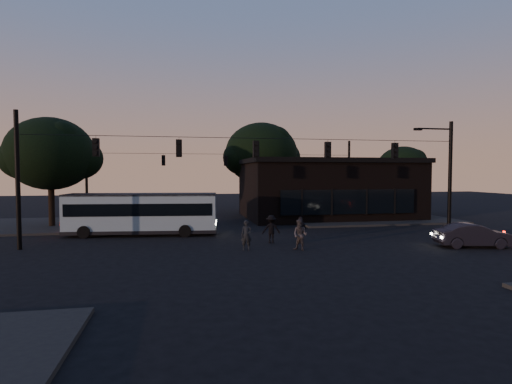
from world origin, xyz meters
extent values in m
plane|color=black|center=(0.00, 0.00, 0.00)|extent=(120.00, 120.00, 0.00)
cube|color=black|center=(12.00, 14.00, 0.07)|extent=(14.00, 10.00, 0.15)
cube|color=black|center=(-14.00, 14.00, 0.07)|extent=(14.00, 10.00, 0.15)
cube|color=black|center=(9.00, 16.00, 2.50)|extent=(15.00, 10.00, 5.00)
cube|color=black|center=(9.00, 16.00, 5.20)|extent=(15.40, 10.40, 0.40)
cube|color=black|center=(9.00, 10.88, 1.80)|extent=(11.50, 0.18, 2.00)
cylinder|color=black|center=(4.00, 22.00, 2.00)|extent=(0.44, 0.44, 4.00)
ellipsoid|color=black|center=(4.00, 22.00, 6.20)|extent=(7.60, 7.60, 6.46)
cylinder|color=black|center=(18.00, 18.00, 1.50)|extent=(0.44, 0.44, 3.00)
ellipsoid|color=black|center=(18.00, 18.00, 4.65)|extent=(5.20, 5.20, 4.42)
cylinder|color=black|center=(-14.00, 13.00, 1.80)|extent=(0.44, 0.44, 3.60)
ellipsoid|color=black|center=(-14.00, 13.00, 5.58)|extent=(6.40, 6.40, 5.44)
cylinder|color=black|center=(-13.00, 4.00, 3.75)|extent=(0.24, 0.24, 7.50)
cylinder|color=black|center=(13.00, 4.00, 3.75)|extent=(0.24, 0.24, 7.50)
cylinder|color=black|center=(0.00, 4.00, 6.20)|extent=(26.00, 0.03, 0.03)
cube|color=black|center=(-9.00, 4.00, 5.55)|extent=(0.34, 0.30, 1.00)
cube|color=black|center=(-4.50, 4.00, 5.55)|extent=(0.34, 0.30, 1.00)
cube|color=black|center=(0.00, 4.00, 5.55)|extent=(0.34, 0.30, 1.00)
cube|color=black|center=(4.50, 4.00, 5.55)|extent=(0.34, 0.30, 1.00)
cube|color=black|center=(9.00, 4.00, 5.55)|extent=(0.34, 0.30, 1.00)
cylinder|color=black|center=(-13.00, 20.00, 3.75)|extent=(0.24, 0.24, 7.50)
cylinder|color=black|center=(13.00, 20.00, 3.75)|extent=(0.24, 0.24, 7.50)
cylinder|color=black|center=(0.00, 20.00, 6.00)|extent=(26.00, 0.03, 0.03)
cube|color=black|center=(-6.00, 20.00, 5.35)|extent=(0.34, 0.30, 1.00)
cube|color=black|center=(0.00, 20.00, 5.35)|extent=(0.34, 0.30, 1.00)
cube|color=black|center=(6.00, 20.00, 5.35)|extent=(0.34, 0.30, 1.00)
cube|color=gray|center=(-6.95, 8.01, 1.55)|extent=(9.92, 3.26, 2.30)
cube|color=black|center=(-6.95, 8.01, 1.77)|extent=(9.54, 3.26, 0.80)
cube|color=black|center=(-6.95, 8.01, 2.70)|extent=(9.92, 3.26, 0.13)
cube|color=black|center=(-6.95, 8.01, 0.31)|extent=(10.03, 3.33, 0.22)
cylinder|color=black|center=(-10.46, 7.28, 0.40)|extent=(0.82, 0.31, 0.80)
cylinder|color=black|center=(-10.22, 9.48, 0.40)|extent=(0.82, 0.31, 0.80)
cylinder|color=black|center=(-4.17, 6.59, 0.40)|extent=(0.82, 0.31, 0.80)
cylinder|color=black|center=(-3.93, 8.79, 0.40)|extent=(0.82, 0.31, 0.80)
imported|color=black|center=(11.59, 0.04, 0.66)|extent=(4.21, 2.18, 1.32)
imported|color=black|center=(-0.98, 1.59, 0.80)|extent=(0.64, 0.47, 1.61)
imported|color=#363131|center=(1.82, 0.98, 0.83)|extent=(1.01, 1.01, 1.65)
imported|color=black|center=(2.54, 3.16, 0.78)|extent=(0.98, 0.79, 1.56)
imported|color=black|center=(0.82, 3.48, 0.82)|extent=(1.11, 0.71, 1.64)
camera|label=1|loc=(-4.46, -19.36, 4.13)|focal=28.00mm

